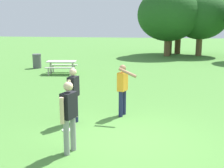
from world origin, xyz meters
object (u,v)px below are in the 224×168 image
person_bystander (74,92)px  tree_tall_left (169,15)px  trash_can_beside_table (37,61)px  picnic_table_near (62,64)px  frisbee (66,130)px  person_catcher (69,113)px  tree_slender_mid (201,16)px  tree_far_right (180,5)px  person_thrower (123,86)px  tree_broad_center (170,16)px

person_bystander → tree_tall_left: bearing=83.0°
person_bystander → trash_can_beside_table: size_ratio=1.71×
picnic_table_near → tree_tall_left: bearing=62.2°
person_bystander → frisbee: (-0.02, -0.59, -0.93)m
person_catcher → tree_slender_mid: size_ratio=0.28×
tree_far_right → tree_slender_mid: (1.95, -1.38, -1.10)m
person_bystander → tree_tall_left: 19.72m
person_thrower → person_bystander: same height
person_catcher → trash_can_beside_table: (-6.67, 11.63, -0.46)m
tree_slender_mid → tree_far_right: bearing=144.7°
frisbee → tree_tall_left: tree_tall_left is taller
tree_broad_center → tree_far_right: size_ratio=0.79×
person_bystander → tree_tall_left: tree_tall_left is taller
tree_broad_center → tree_far_right: 1.49m
person_thrower → trash_can_beside_table: person_thrower is taller
trash_can_beside_table → tree_tall_left: 13.21m
person_catcher → picnic_table_near: (-4.18, 9.86, -0.38)m
tree_far_right → picnic_table_near: bearing=-117.0°
person_thrower → tree_far_right: bearing=84.3°
person_catcher → tree_tall_left: size_ratio=0.26×
person_catcher → tree_far_right: (2.81, 23.58, 3.83)m
person_thrower → picnic_table_near: person_thrower is taller
person_catcher → tree_broad_center: size_ratio=0.29×
person_bystander → tree_far_right: (3.36, 21.74, 3.83)m
picnic_table_near → trash_can_beside_table: trash_can_beside_table is taller
person_thrower → tree_far_right: size_ratio=0.23×
tree_tall_left → tree_broad_center: size_ratio=1.10×
person_bystander → tree_tall_left: size_ratio=0.26×
picnic_table_near → trash_can_beside_table: bearing=144.6°
person_thrower → picnic_table_near: bearing=124.9°
picnic_table_near → trash_can_beside_table: size_ratio=2.01×
tree_broad_center → tree_far_right: tree_far_right is taller
person_thrower → tree_tall_left: size_ratio=0.26×
picnic_table_near → tree_tall_left: tree_tall_left is taller
tree_tall_left → person_thrower: bearing=-93.4°
picnic_table_near → tree_slender_mid: (8.93, 12.33, 3.12)m
tree_slender_mid → person_bystander: bearing=-104.6°
person_bystander → tree_slender_mid: (5.31, 20.36, 2.74)m
tree_broad_center → tree_slender_mid: (2.79, -0.66, -0.11)m
trash_can_beside_table → tree_slender_mid: tree_slender_mid is taller
trash_can_beside_table → tree_tall_left: tree_tall_left is taller
tree_far_right → tree_broad_center: bearing=-139.2°
person_thrower → person_catcher: bearing=-104.2°
person_thrower → frisbee: 2.27m
person_bystander → tree_broad_center: 21.36m
tree_broad_center → person_thrower: bearing=-93.6°
person_thrower → person_catcher: (-0.72, -2.85, -0.02)m
person_thrower → tree_slender_mid: tree_slender_mid is taller
tree_tall_left → tree_slender_mid: tree_tall_left is taller
tree_tall_left → tree_broad_center: tree_tall_left is taller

